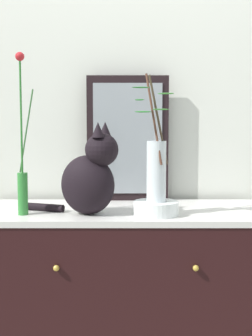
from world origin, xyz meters
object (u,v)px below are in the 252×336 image
object	(u,v)px
sideboard	(126,300)
cat_sitting	(90,177)
mirror_leaning	(128,139)
vase_glass_clear	(156,166)
vase_slim_green	(22,170)
bowl_porcelain	(156,208)

from	to	relation	value
sideboard	cat_sitting	bearing A→B (deg)	-142.63
cat_sitting	mirror_leaning	bearing A→B (deg)	65.92
cat_sitting	vase_glass_clear	xyz separation A→B (m)	(0.27, -0.02, 0.04)
vase_slim_green	vase_glass_clear	bearing A→B (deg)	-1.09
vase_glass_clear	bowl_porcelain	bearing A→B (deg)	65.48
mirror_leaning	sideboard	bearing A→B (deg)	-91.91
cat_sitting	vase_slim_green	world-z (taller)	vase_slim_green
mirror_leaning	vase_glass_clear	xyz separation A→B (m)	(0.11, -0.36, -0.10)
sideboard	mirror_leaning	bearing A→B (deg)	88.09
sideboard	bowl_porcelain	bearing A→B (deg)	-45.31
mirror_leaning	bowl_porcelain	bearing A→B (deg)	-72.17
cat_sitting	vase_glass_clear	world-z (taller)	vase_glass_clear
bowl_porcelain	cat_sitting	bearing A→B (deg)	177.41
sideboard	bowl_porcelain	distance (m)	0.47
sideboard	vase_glass_clear	size ratio (longest dim) A/B	2.36
bowl_porcelain	vase_glass_clear	distance (m)	0.17
sideboard	vase_glass_clear	distance (m)	0.63
vase_glass_clear	mirror_leaning	bearing A→B (deg)	107.47
cat_sitting	vase_slim_green	size ratio (longest dim) A/B	0.67
bowl_porcelain	vase_glass_clear	world-z (taller)	vase_glass_clear
mirror_leaning	vase_slim_green	distance (m)	0.56
sideboard	mirror_leaning	world-z (taller)	mirror_leaning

